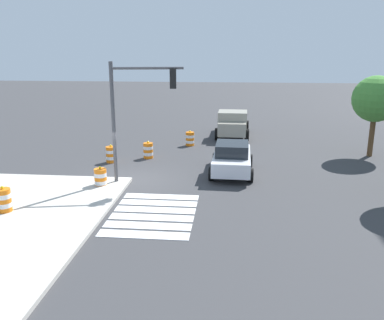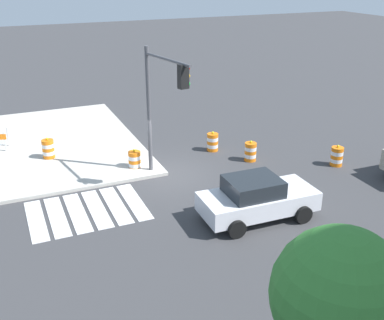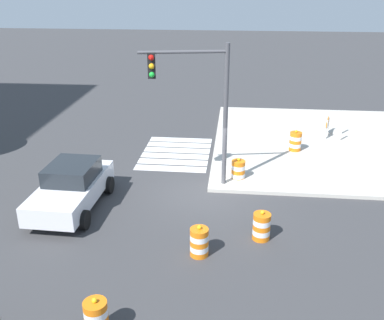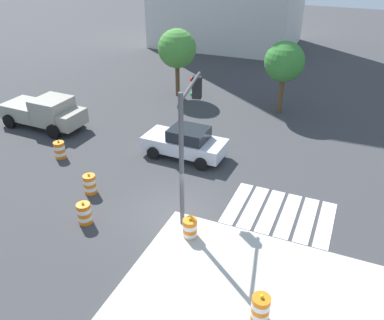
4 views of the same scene
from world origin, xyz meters
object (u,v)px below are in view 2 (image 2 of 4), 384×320
traffic_barrel_median_far (135,161)px  traffic_light_pole (162,94)px  street_tree_streetside_mid (340,297)px  traffic_barrel_crosswalk_end (213,142)px  sports_car (257,198)px  traffic_barrel_near_corner (250,152)px  traffic_barrel_median_near (337,156)px  traffic_barrel_on_sidewalk (48,149)px

traffic_barrel_median_far → traffic_light_pole: bearing=115.6°
traffic_light_pole → street_tree_streetside_mid: (1.14, 12.24, -0.58)m
traffic_barrel_crosswalk_end → traffic_barrel_median_far: 4.37m
sports_car → traffic_barrel_near_corner: sports_car is taller
traffic_barrel_crosswalk_end → traffic_light_pole: traffic_light_pole is taller
traffic_barrel_crosswalk_end → traffic_barrel_near_corner: bearing=120.0°
sports_car → street_tree_streetside_mid: (3.19, 7.94, 2.51)m
traffic_barrel_near_corner → traffic_barrel_crosswalk_end: size_ratio=1.00×
traffic_barrel_median_near → street_tree_streetside_mid: size_ratio=0.22×
traffic_barrel_near_corner → street_tree_streetside_mid: street_tree_streetside_mid is taller
sports_car → traffic_light_pole: (2.05, -4.29, 3.10)m
traffic_barrel_near_corner → traffic_barrel_on_sidewalk: (8.85, -3.82, 0.15)m
sports_car → traffic_barrel_near_corner: size_ratio=4.26×
traffic_barrel_crosswalk_end → street_tree_streetside_mid: (4.64, 14.69, 2.87)m
sports_car → street_tree_streetside_mid: street_tree_streetside_mid is taller
traffic_barrel_crosswalk_end → traffic_barrel_median_near: size_ratio=1.00×
traffic_barrel_near_corner → traffic_barrel_median_near: (-3.41, 2.10, 0.00)m
traffic_light_pole → sports_car: bearing=115.5°
traffic_barrel_near_corner → street_tree_streetside_mid: 14.31m
traffic_barrel_crosswalk_end → traffic_barrel_on_sidewalk: size_ratio=1.00×
traffic_barrel_median_far → street_tree_streetside_mid: 14.22m
traffic_barrel_near_corner → traffic_barrel_median_far: bearing=-11.8°
traffic_barrel_median_near → traffic_light_pole: bearing=-10.9°
sports_car → traffic_barrel_near_corner: (-2.55, -4.85, -0.36)m
traffic_barrel_near_corner → traffic_light_pole: 5.77m
sports_car → traffic_barrel_crosswalk_end: size_ratio=4.26×
traffic_barrel_crosswalk_end → traffic_barrel_on_sidewalk: 7.99m
traffic_barrel_near_corner → traffic_barrel_crosswalk_end: same height
traffic_barrel_crosswalk_end → traffic_barrel_median_near: 6.02m
traffic_light_pole → traffic_barrel_near_corner: bearing=-173.0°
traffic_light_pole → street_tree_streetside_mid: bearing=84.7°
traffic_barrel_on_sidewalk → traffic_light_pole: (-4.26, 4.38, 3.31)m
traffic_barrel_near_corner → sports_car: bearing=62.3°
sports_car → traffic_barrel_median_near: 6.57m
traffic_barrel_on_sidewalk → street_tree_streetside_mid: (-3.11, 16.61, 2.72)m
sports_car → traffic_barrel_on_sidewalk: 10.72m
traffic_barrel_median_near → traffic_barrel_near_corner: bearing=-31.6°
traffic_barrel_median_far → traffic_barrel_median_near: bearing=159.9°
traffic_barrel_median_far → traffic_light_pole: 3.93m
traffic_barrel_median_near → traffic_barrel_median_far: 9.38m
traffic_barrel_median_near → traffic_light_pole: (8.00, -1.54, 3.46)m
traffic_barrel_median_far → traffic_barrel_on_sidewalk: 4.38m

